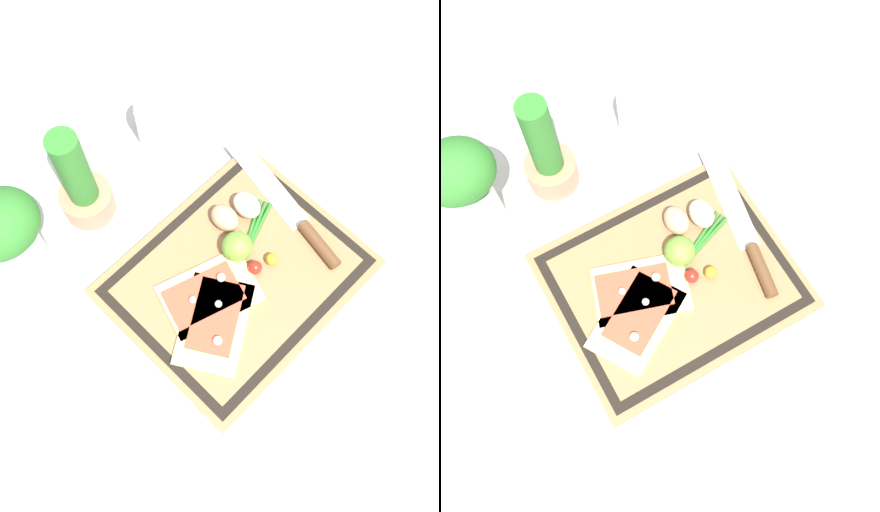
% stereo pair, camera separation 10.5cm
% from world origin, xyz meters
% --- Properties ---
extents(ground_plane, '(6.00, 6.00, 0.00)m').
position_xyz_m(ground_plane, '(0.00, 0.00, 0.00)').
color(ground_plane, silver).
extents(cutting_board, '(0.42, 0.34, 0.02)m').
position_xyz_m(cutting_board, '(0.00, 0.00, 0.01)').
color(cutting_board, '#997047').
rests_on(cutting_board, ground_plane).
extents(pizza_slice_near, '(0.20, 0.18, 0.02)m').
position_xyz_m(pizza_slice_near, '(-0.09, -0.03, 0.02)').
color(pizza_slice_near, '#DBBC7F').
rests_on(pizza_slice_near, cutting_board).
extents(pizza_slice_far, '(0.19, 0.16, 0.02)m').
position_xyz_m(pizza_slice_far, '(-0.06, 0.01, 0.02)').
color(pizza_slice_far, '#DBBC7F').
rests_on(pizza_slice_far, cutting_board).
extents(knife, '(0.09, 0.32, 0.02)m').
position_xyz_m(knife, '(0.15, -0.01, 0.02)').
color(knife, silver).
rests_on(knife, cutting_board).
extents(egg_brown, '(0.04, 0.06, 0.04)m').
position_xyz_m(egg_brown, '(0.06, 0.09, 0.04)').
color(egg_brown, tan).
rests_on(egg_brown, cutting_board).
extents(egg_pink, '(0.04, 0.06, 0.04)m').
position_xyz_m(egg_pink, '(0.10, 0.08, 0.04)').
color(egg_pink, beige).
rests_on(egg_pink, cutting_board).
extents(lime, '(0.05, 0.05, 0.05)m').
position_xyz_m(lime, '(0.03, 0.03, 0.04)').
color(lime, '#70A838').
rests_on(lime, cutting_board).
extents(cherry_tomato_red, '(0.03, 0.03, 0.03)m').
position_xyz_m(cherry_tomato_red, '(0.03, -0.02, 0.03)').
color(cherry_tomato_red, red).
rests_on(cherry_tomato_red, cutting_board).
extents(cherry_tomato_yellow, '(0.02, 0.02, 0.02)m').
position_xyz_m(cherry_tomato_yellow, '(0.06, -0.03, 0.03)').
color(cherry_tomato_yellow, gold).
rests_on(cherry_tomato_yellow, cutting_board).
extents(scallion_bunch, '(0.26, 0.13, 0.01)m').
position_xyz_m(scallion_bunch, '(0.01, 0.01, 0.02)').
color(scallion_bunch, '#2D7528').
rests_on(scallion_bunch, cutting_board).
extents(herb_pot, '(0.10, 0.10, 0.23)m').
position_xyz_m(herb_pot, '(-0.09, 0.29, 0.08)').
color(herb_pot, '#AD7A5B').
rests_on(herb_pot, ground_plane).
extents(sauce_jar, '(0.07, 0.07, 0.11)m').
position_xyz_m(sauce_jar, '(0.10, 0.31, 0.05)').
color(sauce_jar, silver).
rests_on(sauce_jar, ground_plane).
extents(herb_glass, '(0.13, 0.11, 0.23)m').
position_xyz_m(herb_glass, '(-0.24, 0.28, 0.14)').
color(herb_glass, silver).
rests_on(herb_glass, ground_plane).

